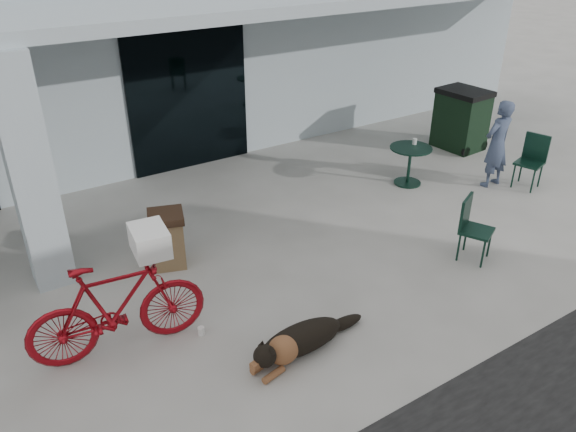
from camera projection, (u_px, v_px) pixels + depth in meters
ground at (229, 332)px, 6.75m from camera, size 80.00×80.00×0.00m
building at (40, 31)px, 11.99m from camera, size 22.00×7.00×4.50m
storefront_glass_right at (189, 99)px, 10.66m from camera, size 2.40×0.06×2.70m
column at (31, 176)px, 7.01m from camera, size 0.50×0.50×3.12m
overhang at (100, 14)px, 7.91m from camera, size 22.00×2.80×0.18m
bicycle at (117, 307)px, 6.21m from camera, size 2.04×0.79×1.19m
laundry_basket at (150, 240)px, 6.04m from camera, size 0.42×0.54×0.29m
dog at (302, 337)px, 6.37m from camera, size 1.27×0.65×0.40m
cup_near_dog at (201, 331)px, 6.70m from camera, size 0.08×0.08×0.10m
cafe_table_far at (409, 166)px, 10.34m from camera, size 0.84×0.84×0.72m
cafe_chair_far_a at (477, 230)px, 7.99m from camera, size 0.59×0.61×0.95m
cafe_chair_far_b at (530, 162)px, 10.15m from camera, size 0.59×0.56×0.98m
person at (497, 144)px, 10.09m from camera, size 0.60×0.40×1.61m
cup_on_table at (415, 141)px, 10.29m from camera, size 0.09×0.09×0.11m
trash_receptacle at (168, 239)px, 7.89m from camera, size 0.61×0.61×0.82m
wheeled_bin at (461, 119)px, 11.86m from camera, size 0.84×1.04×1.26m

